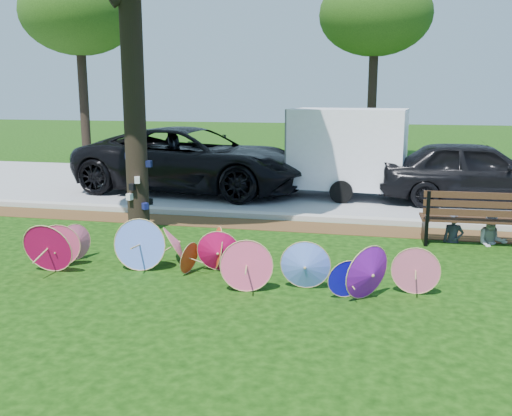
{
  "coord_description": "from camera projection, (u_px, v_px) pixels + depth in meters",
  "views": [
    {
      "loc": [
        2.62,
        -7.34,
        2.87
      ],
      "look_at": [
        0.5,
        2.0,
        0.9
      ],
      "focal_mm": 40.0,
      "sensor_mm": 36.0,
      "label": 1
    }
  ],
  "objects": [
    {
      "name": "street",
      "position": [
        294.0,
        188.0,
        17.08
      ],
      "size": [
        90.0,
        8.0,
        0.01
      ],
      "primitive_type": "cube",
      "color": "gray",
      "rests_on": "ground"
    },
    {
      "name": "park_bench",
      "position": [
        474.0,
        217.0,
        10.79
      ],
      "size": [
        2.03,
        0.84,
        1.05
      ],
      "primitive_type": null,
      "rotation": [
        0.0,
        0.0,
        0.04
      ],
      "color": "black",
      "rests_on": "ground"
    },
    {
      "name": "cargo_trailer",
      "position": [
        348.0,
        148.0,
        15.47
      ],
      "size": [
        3.16,
        2.16,
        2.7
      ],
      "primitive_type": "cube",
      "rotation": [
        0.0,
        0.0,
        -0.09
      ],
      "color": "white",
      "rests_on": "ground"
    },
    {
      "name": "dark_pickup",
      "position": [
        475.0,
        172.0,
        14.6
      ],
      "size": [
        4.9,
        2.11,
        1.65
      ],
      "primitive_type": "imported",
      "rotation": [
        0.0,
        0.0,
        1.6
      ],
      "color": "black",
      "rests_on": "ground"
    },
    {
      "name": "parasol_pile",
      "position": [
        203.0,
        255.0,
        8.85
      ],
      "size": [
        6.45,
        1.93,
        0.87
      ],
      "color": "red",
      "rests_on": "ground"
    },
    {
      "name": "curb",
      "position": [
        266.0,
        215.0,
        13.11
      ],
      "size": [
        90.0,
        0.3,
        0.12
      ],
      "primitive_type": "cube",
      "color": "#B7B5AD",
      "rests_on": "ground"
    },
    {
      "name": "black_van",
      "position": [
        193.0,
        160.0,
        16.36
      ],
      "size": [
        6.94,
        3.7,
        1.85
      ],
      "primitive_type": "imported",
      "rotation": [
        0.0,
        0.0,
        1.48
      ],
      "color": "black",
      "rests_on": "ground"
    },
    {
      "name": "ground",
      "position": [
        191.0,
        295.0,
        8.15
      ],
      "size": [
        90.0,
        90.0,
        0.0
      ],
      "primitive_type": "plane",
      "color": "black",
      "rests_on": "ground"
    },
    {
      "name": "mulch_strip",
      "position": [
        259.0,
        225.0,
        12.45
      ],
      "size": [
        90.0,
        1.0,
        0.01
      ],
      "primitive_type": "cube",
      "color": "#472D16",
      "rests_on": "ground"
    },
    {
      "name": "bg_trees",
      "position": [
        365.0,
        9.0,
        20.57
      ],
      "size": [
        25.37,
        7.49,
        7.4
      ],
      "color": "black",
      "rests_on": "ground"
    },
    {
      "name": "person_left",
      "position": [
        455.0,
        215.0,
        10.91
      ],
      "size": [
        0.4,
        0.27,
        1.07
      ],
      "primitive_type": "imported",
      "rotation": [
        0.0,
        0.0,
        0.04
      ],
      "color": "#333946",
      "rests_on": "ground"
    },
    {
      "name": "person_right",
      "position": [
        494.0,
        214.0,
        10.75
      ],
      "size": [
        0.59,
        0.47,
        1.17
      ],
      "primitive_type": "imported",
      "rotation": [
        0.0,
        0.0,
        0.05
      ],
      "color": "#B7B6C0",
      "rests_on": "ground"
    }
  ]
}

